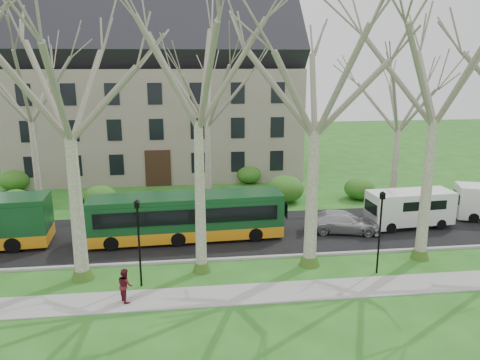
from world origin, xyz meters
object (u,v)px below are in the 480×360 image
van_a (410,209)px  sedan (344,222)px  bus_follow (187,216)px  pedestrian_b (125,285)px

van_a → sedan: bearing=-178.1°
van_a → bus_follow: bearing=178.1°
sedan → van_a: 4.66m
sedan → pedestrian_b: bearing=132.9°
bus_follow → van_a: 14.54m
van_a → pedestrian_b: (-17.40, -7.80, -0.42)m
bus_follow → pedestrian_b: bus_follow is taller
bus_follow → van_a: bearing=-0.7°
bus_follow → pedestrian_b: 7.90m
sedan → pedestrian_b: size_ratio=2.96×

